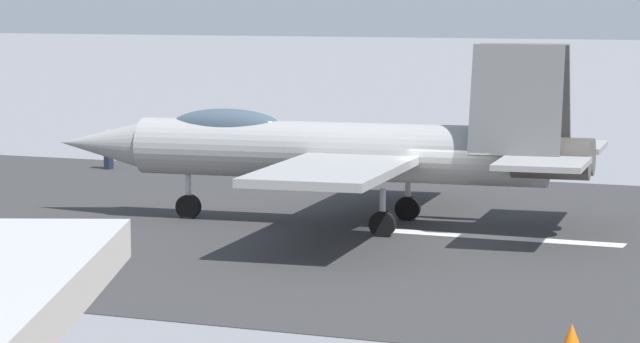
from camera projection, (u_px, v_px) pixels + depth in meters
name	position (u px, v px, depth m)	size (l,w,h in m)	color
ground_plane	(452.00, 235.00, 41.45)	(400.00, 400.00, 0.00)	gray
runway_strip	(453.00, 235.00, 41.44)	(240.00, 26.00, 0.02)	#353536
fighter_jet	(341.00, 149.00, 42.86)	(17.22, 14.83, 5.54)	#9C9C9B
crew_person	(108.00, 149.00, 57.27)	(0.56, 0.50, 1.63)	#1E2338
marker_cone_near	(572.00, 337.00, 27.81)	(0.44, 0.44, 0.55)	orange
marker_cone_mid	(7.00, 287.00, 32.66)	(0.44, 0.44, 0.55)	orange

